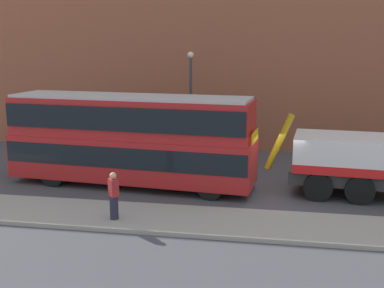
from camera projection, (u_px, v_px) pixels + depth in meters
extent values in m
plane|color=#424247|center=(272.00, 192.00, 20.74)|extent=(120.00, 120.00, 0.00)
cube|color=gray|center=(270.00, 225.00, 16.68)|extent=(60.00, 2.80, 0.15)
cube|color=#935138|center=(278.00, 13.00, 27.46)|extent=(60.00, 1.20, 16.00)
cube|color=silver|center=(370.00, 154.00, 19.70)|extent=(6.32, 3.16, 1.40)
cube|color=red|center=(369.00, 166.00, 19.81)|extent=(6.32, 3.21, 0.36)
cylinder|color=#B79914|center=(279.00, 142.00, 20.61)|extent=(1.25, 0.39, 2.52)
cylinder|color=black|center=(356.00, 176.00, 21.11)|extent=(1.19, 0.45, 1.16)
cylinder|color=black|center=(360.00, 190.00, 19.02)|extent=(1.19, 0.45, 1.16)
cylinder|color=black|center=(319.00, 173.00, 21.53)|extent=(1.19, 0.45, 1.16)
cylinder|color=black|center=(318.00, 187.00, 19.43)|extent=(1.19, 0.45, 1.16)
cube|color=#AD1E1E|center=(131.00, 157.00, 21.43)|extent=(11.19, 3.52, 1.90)
cube|color=#AD1E1E|center=(130.00, 117.00, 21.06)|extent=(10.96, 3.40, 1.70)
cube|color=black|center=(131.00, 152.00, 21.38)|extent=(11.08, 3.56, 0.90)
cube|color=black|center=(130.00, 115.00, 21.04)|extent=(10.86, 3.54, 1.00)
cube|color=#B2B2B2|center=(129.00, 97.00, 20.88)|extent=(10.73, 3.28, 0.12)
cube|color=yellow|center=(255.00, 136.00, 19.74)|extent=(0.20, 1.50, 0.44)
cylinder|color=black|center=(221.00, 174.00, 21.59)|extent=(1.06, 0.40, 1.04)
cylinder|color=black|center=(210.00, 188.00, 19.56)|extent=(1.06, 0.40, 1.04)
cylinder|color=black|center=(77.00, 164.00, 23.46)|extent=(1.06, 0.40, 1.04)
cylinder|color=black|center=(53.00, 175.00, 21.42)|extent=(1.06, 0.40, 1.04)
cylinder|color=#232333|center=(114.00, 207.00, 17.01)|extent=(0.42, 0.42, 0.85)
cube|color=maroon|center=(113.00, 188.00, 16.86)|extent=(0.46, 0.47, 0.62)
sphere|color=tan|center=(113.00, 176.00, 16.77)|extent=(0.24, 0.24, 0.24)
cylinder|color=#38383D|center=(191.00, 107.00, 27.22)|extent=(0.16, 0.16, 5.50)
sphere|color=#EAE5C6|center=(191.00, 55.00, 26.62)|extent=(0.36, 0.36, 0.36)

